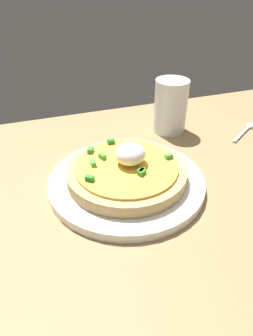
# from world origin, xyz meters

# --- Properties ---
(dining_table) EXTENTS (1.14, 0.70, 0.03)m
(dining_table) POSITION_xyz_m (0.00, 0.00, 0.02)
(dining_table) COLOR #99794F
(dining_table) RESTS_ON ground
(plate) EXTENTS (0.26, 0.26, 0.01)m
(plate) POSITION_xyz_m (-0.03, -0.04, 0.04)
(plate) COLOR white
(plate) RESTS_ON dining_table
(pizza) EXTENTS (0.20, 0.20, 0.06)m
(pizza) POSITION_xyz_m (-0.03, -0.04, 0.06)
(pizza) COLOR tan
(pizza) RESTS_ON plate
(cup_far) EXTENTS (0.07, 0.07, 0.11)m
(cup_far) POSITION_xyz_m (-0.19, -0.20, 0.09)
(cup_far) COLOR silver
(cup_far) RESTS_ON dining_table
(fork) EXTENTS (0.10, 0.07, 0.01)m
(fork) POSITION_xyz_m (-0.35, -0.13, 0.04)
(fork) COLOR #B7B7BC
(fork) RESTS_ON dining_table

